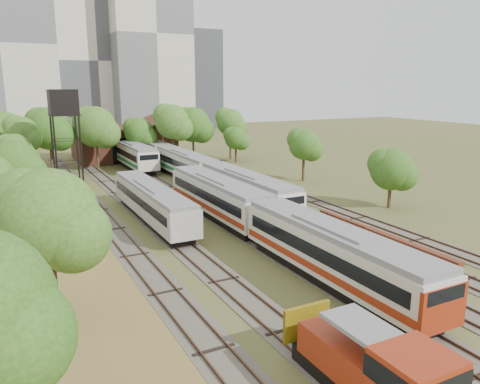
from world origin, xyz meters
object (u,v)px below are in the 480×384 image
railcar_green_set (186,165)px  water_tower (63,105)px  shunter_locomotive (379,373)px  railcar_red_set (264,220)px

railcar_green_set → water_tower: bearing=167.1°
railcar_green_set → shunter_locomotive: railcar_green_set is taller
railcar_red_set → railcar_green_set: bearing=81.9°
railcar_green_set → water_tower: water_tower is taller
railcar_green_set → water_tower: (-14.62, 3.36, 8.21)m
railcar_red_set → water_tower: size_ratio=2.87×
railcar_red_set → water_tower: 34.04m
shunter_locomotive → water_tower: water_tower is taller
shunter_locomotive → water_tower: size_ratio=0.67×
railcar_green_set → shunter_locomotive: bearing=-102.0°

